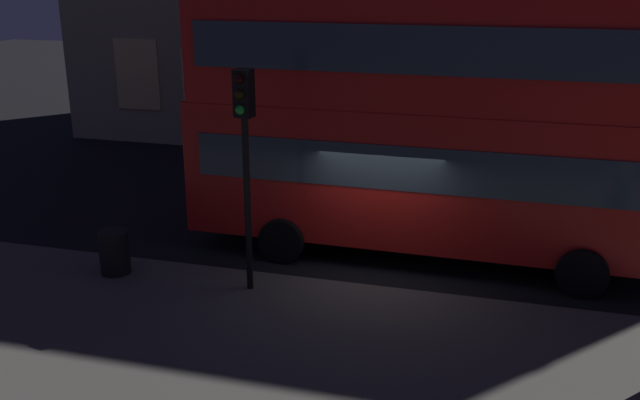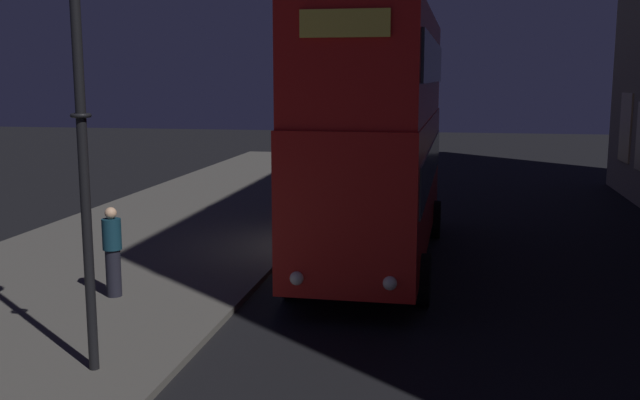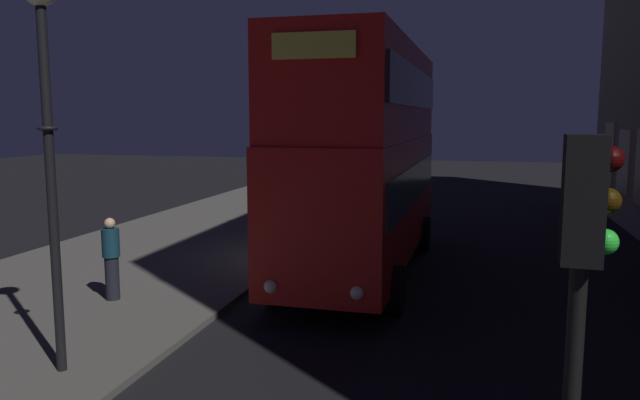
# 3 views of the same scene
# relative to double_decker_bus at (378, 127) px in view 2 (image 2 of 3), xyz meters

# --- Properties ---
(ground_plane) EXTENTS (80.00, 80.00, 0.00)m
(ground_plane) POSITION_rel_double_decker_bus_xyz_m (-0.63, -1.20, -3.07)
(ground_plane) COLOR black
(sidewalk_slab) EXTENTS (44.00, 7.33, 0.12)m
(sidewalk_slab) POSITION_rel_double_decker_bus_xyz_m (-0.63, -5.76, -3.01)
(sidewalk_slab) COLOR #4C4944
(sidewalk_slab) RESTS_ON ground
(double_decker_bus) EXTENTS (9.93, 2.85, 5.53)m
(double_decker_bus) POSITION_rel_double_decker_bus_xyz_m (0.00, 0.00, 0.00)
(double_decker_bus) COLOR red
(double_decker_bus) RESTS_ON ground
(traffic_light_near_kerb) EXTENTS (0.35, 0.38, 4.19)m
(traffic_light_near_kerb) POSITION_rel_double_decker_bus_xyz_m (-2.81, -2.87, 0.05)
(traffic_light_near_kerb) COLOR black
(traffic_light_near_kerb) RESTS_ON sidewalk_slab
(street_lamp) EXTENTS (0.48, 0.48, 5.70)m
(street_lamp) POSITION_rel_double_decker_bus_xyz_m (7.52, -3.21, 1.11)
(street_lamp) COLOR black
(street_lamp) RESTS_ON sidewalk_slab
(pedestrian) EXTENTS (0.35, 0.35, 1.70)m
(pedestrian) POSITION_rel_double_decker_bus_xyz_m (4.20, -4.51, -2.08)
(pedestrian) COLOR black
(pedestrian) RESTS_ON sidewalk_slab
(litter_bin) EXTENTS (0.60, 0.60, 0.88)m
(litter_bin) POSITION_rel_double_decker_bus_xyz_m (-5.68, -2.89, -2.51)
(litter_bin) COLOR black
(litter_bin) RESTS_ON sidewalk_slab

